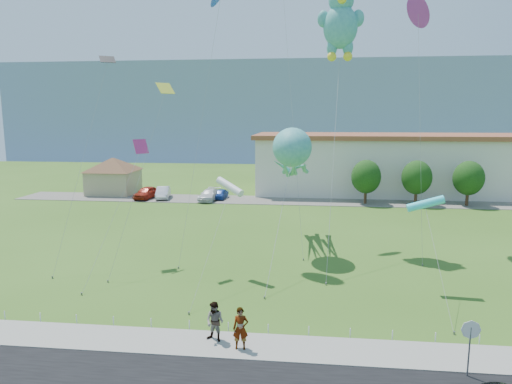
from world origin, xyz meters
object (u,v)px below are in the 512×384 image
(pedestrian_right, at_px, (215,322))
(parked_car_blue, at_px, (221,194))
(stop_sign, at_px, (470,335))
(parked_car_red, at_px, (146,193))
(parked_car_silver, at_px, (163,193))
(warehouse, at_px, (474,164))
(pavilion, at_px, (113,172))
(pedestrian_left, at_px, (241,328))
(parked_car_white, at_px, (209,195))
(teddy_bear_kite, at_px, (341,21))
(octopus_kite, at_px, (293,155))

(pedestrian_right, relative_size, parked_car_blue, 0.53)
(stop_sign, bearing_deg, parked_car_red, 125.51)
(parked_car_silver, bearing_deg, stop_sign, -68.62)
(warehouse, height_order, pedestrian_right, warehouse)
(pavilion, distance_m, parked_car_blue, 16.06)
(parked_car_silver, bearing_deg, pedestrian_left, -79.06)
(stop_sign, xyz_separation_m, parked_car_white, (-19.08, 38.25, -1.10))
(teddy_bear_kite, bearing_deg, parked_car_red, 141.97)
(pavilion, distance_m, teddy_bear_kite, 39.50)
(pavilion, relative_size, parked_car_silver, 2.03)
(pedestrian_left, bearing_deg, parked_car_red, 110.33)
(pedestrian_right, relative_size, parked_car_red, 0.42)
(teddy_bear_kite, bearing_deg, stop_sign, -78.18)
(pavilion, bearing_deg, parked_car_red, -31.35)
(stop_sign, distance_m, parked_car_red, 47.37)
(pedestrian_right, height_order, teddy_bear_kite, teddy_bear_kite)
(octopus_kite, bearing_deg, parked_car_white, 118.57)
(pedestrian_right, bearing_deg, parked_car_silver, 131.30)
(warehouse, relative_size, parked_car_white, 12.56)
(parked_car_blue, bearing_deg, pavilion, 175.38)
(stop_sign, height_order, parked_car_red, stop_sign)
(pavilion, height_order, pedestrian_right, pavilion)
(pavilion, distance_m, warehouse, 50.37)
(pedestrian_right, relative_size, parked_car_silver, 0.42)
(pavilion, bearing_deg, warehouse, 6.84)
(parked_car_silver, height_order, teddy_bear_kite, teddy_bear_kite)
(warehouse, distance_m, stop_sign, 51.00)
(parked_car_blue, xyz_separation_m, octopus_kite, (9.98, -21.85, 6.97))
(warehouse, distance_m, pedestrian_left, 53.93)
(parked_car_white, bearing_deg, parked_car_red, -176.40)
(warehouse, bearing_deg, pavilion, -173.16)
(pedestrian_left, height_order, parked_car_silver, pedestrian_left)
(warehouse, bearing_deg, pedestrian_right, -120.56)
(warehouse, relative_size, teddy_bear_kite, 2.91)
(pavilion, xyz_separation_m, parked_car_white, (14.42, -3.95, -2.26))
(stop_sign, xyz_separation_m, parked_car_silver, (-25.43, 39.02, -1.06))
(pedestrian_left, distance_m, parked_car_red, 41.49)
(stop_sign, distance_m, parked_car_blue, 43.37)
(parked_car_white, distance_m, teddy_bear_kite, 29.01)
(parked_car_red, distance_m, octopus_kite, 29.47)
(parked_car_silver, bearing_deg, parked_car_white, -18.63)
(pedestrian_left, height_order, teddy_bear_kite, teddy_bear_kite)
(parked_car_white, bearing_deg, pedestrian_left, -70.04)
(stop_sign, relative_size, pedestrian_left, 1.27)
(teddy_bear_kite, bearing_deg, parked_car_silver, 138.63)
(pedestrian_left, xyz_separation_m, parked_car_silver, (-15.81, 37.90, -0.28))
(stop_sign, bearing_deg, pavilion, 128.44)
(pedestrian_left, height_order, parked_car_white, pedestrian_left)
(parked_car_red, distance_m, parked_car_silver, 2.13)
(stop_sign, bearing_deg, parked_car_white, 116.51)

